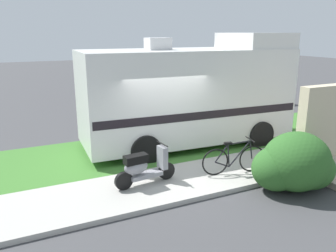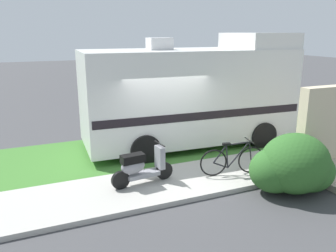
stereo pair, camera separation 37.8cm
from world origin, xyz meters
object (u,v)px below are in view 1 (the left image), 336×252
Objects in this scene: pickup_truck_near at (232,87)px; bottle_green at (306,150)px; scooter at (143,167)px; bicycle at (234,159)px; bottle_spare at (320,158)px; motorhome_rv at (190,94)px.

pickup_truck_near reaches higher than bottle_green.
scooter is 2.41m from bicycle.
bicycle is 9.58m from pickup_truck_near.
scooter is at bearing 179.57° from bottle_green.
pickup_truck_near is at bearing 71.34° from bottle_spare.
bicycle reaches higher than bottle_green.
bottle_green is 0.69m from bottle_spare.
pickup_truck_near is 24.34× the size of bottle_spare.
pickup_truck_near reaches higher than bicycle.
pickup_truck_near is at bearing 71.07° from bottle_green.
motorhome_rv is at bearing -136.79° from pickup_truck_near.
bicycle is 7.20× the size of bottle_spare.
bottle_spare is at bearing -108.66° from pickup_truck_near.
scooter is 0.28× the size of pickup_truck_near.
bottle_spare is (5.15, -0.70, -0.36)m from scooter.
bottle_green is (5.33, -0.04, -0.35)m from scooter.
bottle_green is at bearing -43.78° from motorhome_rv.
bottle_green is at bearing 6.23° from bicycle.
bottle_green is at bearing 74.39° from bottle_spare.
motorhome_rv is at bearing 84.43° from bicycle.
motorhome_rv is 7.24m from pickup_truck_near.
bicycle reaches higher than bottle_spare.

